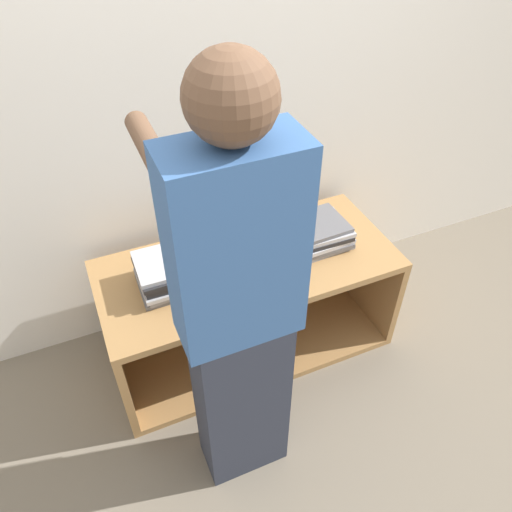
% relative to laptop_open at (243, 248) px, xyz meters
% --- Properties ---
extents(ground_plane, '(12.00, 12.00, 0.00)m').
position_rel_laptop_open_xyz_m(ground_plane, '(0.00, -0.37, -0.63)').
color(ground_plane, '#756B5B').
extents(wall_back, '(8.00, 0.05, 2.40)m').
position_rel_laptop_open_xyz_m(wall_back, '(0.00, 0.36, 0.57)').
color(wall_back, silver).
rests_on(wall_back, ground_plane).
extents(cart, '(1.41, 0.63, 0.58)m').
position_rel_laptop_open_xyz_m(cart, '(0.00, 0.01, -0.34)').
color(cart, '#A87A47').
rests_on(cart, ground_plane).
extents(laptop_open, '(0.32, 0.35, 0.23)m').
position_rel_laptop_open_xyz_m(laptop_open, '(0.00, 0.00, 0.00)').
color(laptop_open, gray).
rests_on(laptop_open, cart).
extents(laptop_stack_left, '(0.34, 0.25, 0.14)m').
position_rel_laptop_open_xyz_m(laptop_stack_left, '(-0.35, -0.06, 0.02)').
color(laptop_stack_left, slate).
rests_on(laptop_stack_left, cart).
extents(laptop_stack_right, '(0.34, 0.26, 0.12)m').
position_rel_laptop_open_xyz_m(laptop_stack_right, '(0.35, -0.06, 0.01)').
color(laptop_stack_right, gray).
rests_on(laptop_stack_right, cart).
extents(person, '(0.40, 0.54, 1.79)m').
position_rel_laptop_open_xyz_m(person, '(-0.27, -0.62, 0.28)').
color(person, '#2D3342').
rests_on(person, ground_plane).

